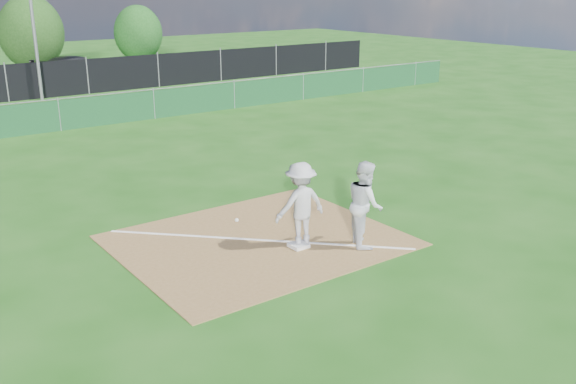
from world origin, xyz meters
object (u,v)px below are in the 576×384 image
object	(u,v)px
play_at_first	(300,204)
car_right	(75,68)
tree_mid	(31,33)
tree_right	(138,33)
first_base	(299,245)
runner	(365,204)
light_pole	(32,16)

from	to	relation	value
play_at_first	car_right	world-z (taller)	play_at_first
tree_mid	tree_right	world-z (taller)	tree_mid
first_base	tree_mid	bearing A→B (deg)	83.64
first_base	car_right	xyz separation A→B (m)	(4.56, 27.94, 0.68)
first_base	runner	size ratio (longest dim) A/B	0.19
car_right	tree_mid	world-z (taller)	tree_mid
tree_mid	first_base	bearing A→B (deg)	-96.36
play_at_first	tree_mid	world-z (taller)	tree_mid
light_pole	play_at_first	bearing A→B (deg)	-92.18
car_right	tree_mid	distance (m)	5.74
runner	car_right	xyz separation A→B (m)	(3.26, 28.63, -0.22)
car_right	play_at_first	bearing A→B (deg)	147.31
car_right	tree_mid	xyz separation A→B (m)	(-0.84, 5.40, 1.74)
first_base	tree_mid	size ratio (longest dim) A/B	0.08
car_right	first_base	bearing A→B (deg)	147.05
light_pole	tree_right	xyz separation A→B (m)	(10.29, 11.49, -1.91)
play_at_first	car_right	distance (m)	28.15
light_pole	tree_mid	size ratio (longest dim) A/B	1.66
light_pole	car_right	distance (m)	7.22
first_base	play_at_first	bearing A→B (deg)	42.99
play_at_first	runner	bearing A→B (deg)	-35.84
runner	car_right	size ratio (longest dim) A/B	0.38
runner	tree_mid	xyz separation A→B (m)	(2.42, 34.03, 1.52)
play_at_first	tree_mid	distance (m)	33.43
play_at_first	tree_right	world-z (taller)	tree_right
light_pole	play_at_first	distance (m)	22.64
car_right	runner	bearing A→B (deg)	149.82
first_base	tree_mid	xyz separation A→B (m)	(3.72, 33.35, 2.42)
play_at_first	tree_mid	xyz separation A→B (m)	(3.57, 33.20, 1.53)
first_base	runner	bearing A→B (deg)	-27.83
runner	play_at_first	bearing A→B (deg)	82.85
runner	tree_mid	world-z (taller)	tree_mid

